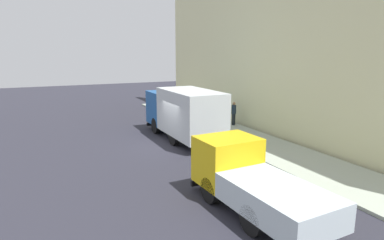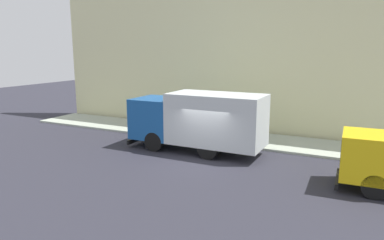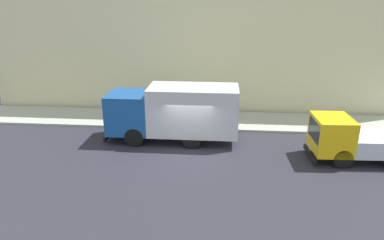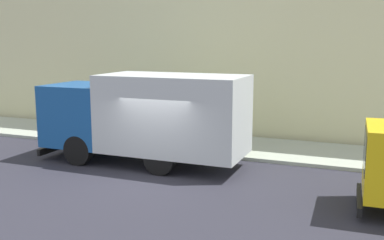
# 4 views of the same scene
# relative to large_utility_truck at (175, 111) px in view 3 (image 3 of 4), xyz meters

# --- Properties ---
(ground) EXTENTS (80.00, 80.00, 0.00)m
(ground) POSITION_rel_large_utility_truck_xyz_m (-1.37, -0.96, -1.76)
(ground) COLOR #2A2A34
(sidewalk) EXTENTS (3.61, 30.00, 0.13)m
(sidewalk) POSITION_rel_large_utility_truck_xyz_m (3.43, -0.96, -1.69)
(sidewalk) COLOR #A7B0A0
(sidewalk) RESTS_ON ground
(building_facade) EXTENTS (0.50, 30.00, 12.24)m
(building_facade) POSITION_rel_large_utility_truck_xyz_m (5.73, -0.96, 4.36)
(building_facade) COLOR beige
(building_facade) RESTS_ON ground
(large_utility_truck) EXTENTS (2.49, 7.43, 3.19)m
(large_utility_truck) POSITION_rel_large_utility_truck_xyz_m (0.00, 0.00, 0.00)
(large_utility_truck) COLOR #185097
(large_utility_truck) RESTS_ON ground
(small_flatbed_truck) EXTENTS (2.39, 5.73, 2.25)m
(small_flatbed_truck) POSITION_rel_large_utility_truck_xyz_m (-1.80, -9.55, -0.67)
(small_flatbed_truck) COLOR yellow
(small_flatbed_truck) RESTS_ON ground
(pedestrian_walking) EXTENTS (0.47, 0.47, 1.70)m
(pedestrian_walking) POSITION_rel_large_utility_truck_xyz_m (4.74, 1.52, -0.72)
(pedestrian_walking) COLOR black
(pedestrian_walking) RESTS_ON sidewalk
(pedestrian_standing) EXTENTS (0.43, 0.43, 1.60)m
(pedestrian_standing) POSITION_rel_large_utility_truck_xyz_m (3.47, 3.87, -0.78)
(pedestrian_standing) COLOR #4C3950
(pedestrian_standing) RESTS_ON sidewalk
(traffic_cone_orange) EXTENTS (0.39, 0.39, 0.56)m
(traffic_cone_orange) POSITION_rel_large_utility_truck_xyz_m (2.47, 4.11, -1.35)
(traffic_cone_orange) COLOR orange
(traffic_cone_orange) RESTS_ON sidewalk
(street_sign_post) EXTENTS (0.44, 0.08, 2.52)m
(street_sign_post) POSITION_rel_large_utility_truck_xyz_m (2.01, -0.31, -0.14)
(street_sign_post) COLOR #4C5156
(street_sign_post) RESTS_ON sidewalk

